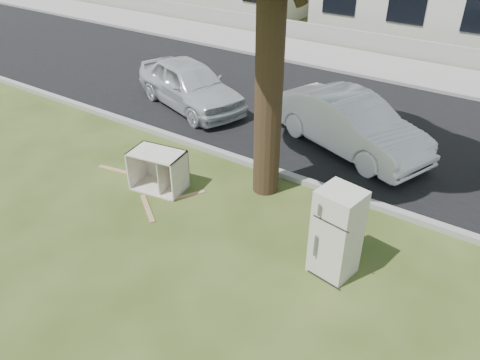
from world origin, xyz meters
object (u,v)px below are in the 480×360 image
Objects in this scene: fridge at (337,233)px; car_left at (190,84)px; car_center at (350,124)px; cabinet at (158,170)px.

fridge is 0.40× the size of car_left.
car_center is at bearing -70.12° from car_left.
car_left reaches higher than car_center.
car_center reaches higher than cabinet.
car_left is at bearing 157.01° from fridge.
fridge is 0.39× the size of car_center.
car_left is at bearing 111.02° from cabinet.
cabinet is 4.69m from car_center.
car_left reaches higher than cabinet.
cabinet is 0.27× the size of car_center.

